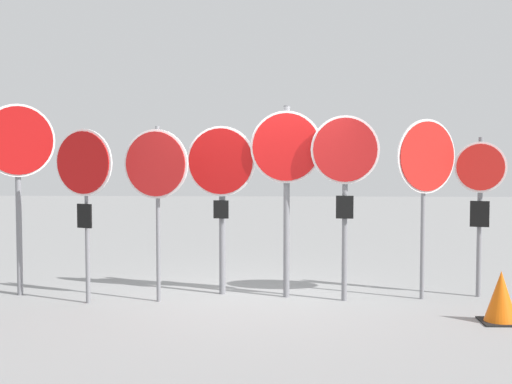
# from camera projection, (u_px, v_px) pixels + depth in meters

# --- Properties ---
(ground_plane) EXTENTS (40.00, 40.00, 0.00)m
(ground_plane) POSITION_uv_depth(u_px,v_px,m) (253.00, 299.00, 9.27)
(ground_plane) COLOR gray
(stop_sign_0) EXTENTS (0.84, 0.51, 2.54)m
(stop_sign_0) POSITION_uv_depth(u_px,v_px,m) (18.00, 156.00, 9.35)
(stop_sign_0) COLOR slate
(stop_sign_0) RESTS_ON ground
(stop_sign_1) EXTENTS (0.79, 0.34, 2.20)m
(stop_sign_1) POSITION_uv_depth(u_px,v_px,m) (84.00, 175.00, 8.87)
(stop_sign_1) COLOR slate
(stop_sign_1) RESTS_ON ground
(stop_sign_2) EXTENTS (0.85, 0.27, 2.23)m
(stop_sign_2) POSITION_uv_depth(u_px,v_px,m) (156.00, 172.00, 8.96)
(stop_sign_2) COLOR slate
(stop_sign_2) RESTS_ON ground
(stop_sign_3) EXTENTS (0.92, 0.21, 2.25)m
(stop_sign_3) POSITION_uv_depth(u_px,v_px,m) (221.00, 178.00, 9.43)
(stop_sign_3) COLOR slate
(stop_sign_3) RESTS_ON ground
(stop_sign_4) EXTENTS (0.93, 0.18, 2.51)m
(stop_sign_4) POSITION_uv_depth(u_px,v_px,m) (286.00, 164.00, 9.22)
(stop_sign_4) COLOR slate
(stop_sign_4) RESTS_ON ground
(stop_sign_5) EXTENTS (0.87, 0.17, 2.37)m
(stop_sign_5) POSITION_uv_depth(u_px,v_px,m) (345.00, 166.00, 9.00)
(stop_sign_5) COLOR slate
(stop_sign_5) RESTS_ON ground
(stop_sign_6) EXTENTS (0.83, 0.51, 2.33)m
(stop_sign_6) POSITION_uv_depth(u_px,v_px,m) (426.00, 165.00, 9.10)
(stop_sign_6) COLOR slate
(stop_sign_6) RESTS_ON ground
(stop_sign_7) EXTENTS (0.65, 0.22, 2.10)m
(stop_sign_7) POSITION_uv_depth(u_px,v_px,m) (480.00, 185.00, 9.27)
(stop_sign_7) COLOR slate
(stop_sign_7) RESTS_ON ground
(traffic_cone_0) EXTENTS (0.44, 0.44, 0.59)m
(traffic_cone_0) POSITION_uv_depth(u_px,v_px,m) (501.00, 297.00, 7.97)
(traffic_cone_0) COLOR black
(traffic_cone_0) RESTS_ON ground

